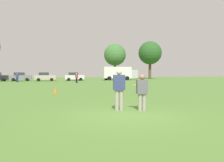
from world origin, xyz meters
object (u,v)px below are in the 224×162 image
traffic_cone (55,91)px  parked_car_mid_right (21,77)px  player_thrower (119,87)px  player_defender (142,90)px  bystander_far_jogger (17,77)px  parked_car_near_right (45,77)px  parked_car_far_right (74,77)px  box_truck (119,73)px  frisbee (134,85)px  bystander_sideline_watcher (77,77)px

traffic_cone → parked_car_mid_right: bearing=104.1°
player_thrower → player_defender: (0.93, -0.23, -0.13)m
parked_car_mid_right → bystander_far_jogger: size_ratio=2.52×
player_defender → parked_car_mid_right: (-11.15, 38.65, 0.08)m
parked_car_near_right → bystander_far_jogger: parked_car_near_right is taller
parked_car_far_right → box_truck: size_ratio=0.50×
parked_car_near_right → bystander_far_jogger: (-4.50, -4.86, 0.03)m
parked_car_mid_right → parked_car_far_right: 11.13m
frisbee → parked_car_far_right: size_ratio=0.06×
parked_car_far_right → bystander_far_jogger: (-10.63, -5.74, 0.03)m
player_defender → box_truck: 40.78m
traffic_cone → bystander_sideline_watcher: (3.22, 18.45, 0.68)m
traffic_cone → bystander_far_jogger: 24.81m
parked_car_mid_right → parked_car_near_right: same height
frisbee → parked_car_mid_right: size_ratio=0.06×
player_thrower → parked_car_near_right: size_ratio=0.41×
parked_car_far_right → parked_car_mid_right: bearing=177.3°
player_defender → parked_car_far_right: parked_car_far_right is taller
player_thrower → bystander_sideline_watcher: player_thrower is taller
bystander_far_jogger → frisbee: bearing=-72.0°
frisbee → bystander_sideline_watcher: bearing=90.4°
frisbee → traffic_cone: 9.01m
parked_car_near_right → box_truck: (16.93, 2.09, 0.83)m
frisbee → player_defender: bearing=-52.2°
traffic_cone → parked_car_mid_right: size_ratio=0.11×
player_defender → bystander_far_jogger: bystander_far_jogger is taller
parked_car_near_right → bystander_far_jogger: size_ratio=2.52×
player_defender → frisbee: 0.43m
player_defender → parked_car_mid_right: 40.23m
parked_car_mid_right → box_truck: bearing=1.8°
traffic_cone → bystander_sideline_watcher: size_ratio=0.30×
traffic_cone → parked_car_far_right: parked_car_far_right is taller
traffic_cone → parked_car_mid_right: parked_car_mid_right is taller
frisbee → bystander_far_jogger: bystander_far_jogger is taller
parked_car_far_right → player_defender: bearing=-89.9°
frisbee → parked_car_near_right: size_ratio=0.06×
player_defender → frisbee: bearing=127.8°
parked_car_near_right → box_truck: 17.08m
parked_car_near_right → parked_car_far_right: bearing=8.2°
traffic_cone → parked_car_near_right: size_ratio=0.11×
parked_car_mid_right → bystander_sideline_watcher: parked_car_mid_right is taller
frisbee → traffic_cone: size_ratio=0.57×
player_thrower → traffic_cone: bearing=107.9°
parked_car_mid_right → player_defender: bearing=-73.9°
traffic_cone → parked_car_near_right: bearing=95.0°
box_truck → bystander_far_jogger: 22.54m
parked_car_mid_right → bystander_sideline_watcher: size_ratio=2.65×
traffic_cone → parked_car_far_right: 29.75m
bystander_sideline_watcher → traffic_cone: bearing=-99.9°
parked_car_near_right → box_truck: size_ratio=0.50×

